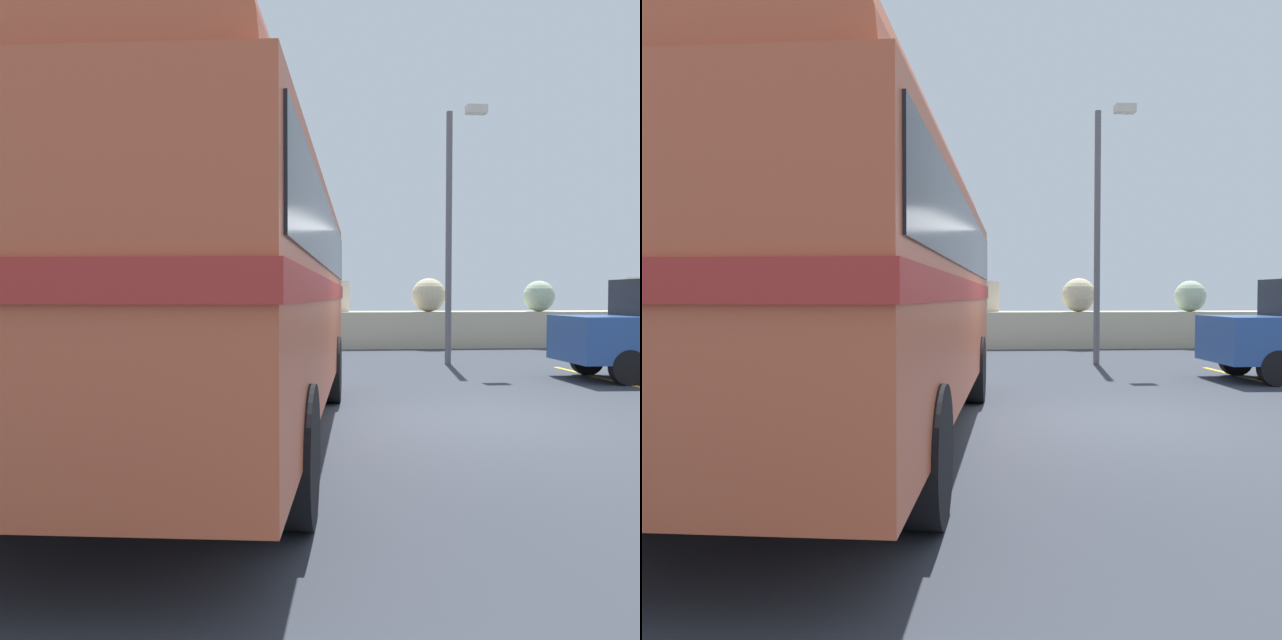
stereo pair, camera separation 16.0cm
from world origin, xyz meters
TOP-DOWN VIEW (x-y plane):
  - ground at (0.00, 0.00)m, footprint 32.00×26.00m
  - breakwater at (0.33, 11.79)m, footprint 31.36×1.88m
  - vintage_coach at (-2.98, -0.92)m, footprint 3.79×8.86m
  - lamp_post at (1.87, 6.51)m, footprint 0.72×0.75m

SIDE VIEW (x-z plane):
  - ground at x=0.00m, z-range 0.00..0.02m
  - breakwater at x=0.33m, z-range -0.46..1.78m
  - vintage_coach at x=-2.98m, z-range 0.20..3.90m
  - lamp_post at x=1.87m, z-range 0.40..6.11m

